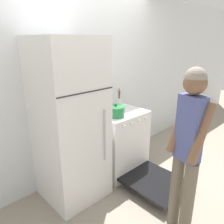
{
  "coord_description": "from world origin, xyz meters",
  "views": [
    {
      "loc": [
        -1.74,
        -2.36,
        1.86
      ],
      "look_at": [
        0.06,
        -0.48,
        0.99
      ],
      "focal_mm": 35.0,
      "sensor_mm": 36.0,
      "label": 1
    }
  ],
  "objects_px": {
    "tea_kettle": "(103,107)",
    "person": "(187,146)",
    "utensil_jar": "(119,102)",
    "stove_range": "(119,142)",
    "dutch_oven_pot": "(116,111)",
    "refrigerator": "(70,123)"
  },
  "relations": [
    {
      "from": "utensil_jar",
      "to": "refrigerator",
      "type": "bearing_deg",
      "value": -170.95
    },
    {
      "from": "tea_kettle",
      "to": "utensil_jar",
      "type": "distance_m",
      "value": 0.32
    },
    {
      "from": "dutch_oven_pot",
      "to": "utensil_jar",
      "type": "height_order",
      "value": "utensil_jar"
    },
    {
      "from": "utensil_jar",
      "to": "person",
      "type": "relative_size",
      "value": 0.17
    },
    {
      "from": "utensil_jar",
      "to": "person",
      "type": "bearing_deg",
      "value": -110.21
    },
    {
      "from": "refrigerator",
      "to": "tea_kettle",
      "type": "distance_m",
      "value": 0.65
    },
    {
      "from": "person",
      "to": "refrigerator",
      "type": "bearing_deg",
      "value": 35.35
    },
    {
      "from": "tea_kettle",
      "to": "utensil_jar",
      "type": "height_order",
      "value": "utensil_jar"
    },
    {
      "from": "dutch_oven_pot",
      "to": "utensil_jar",
      "type": "xyz_separation_m",
      "value": [
        0.34,
        0.27,
        0.0
      ]
    },
    {
      "from": "person",
      "to": "dutch_oven_pot",
      "type": "bearing_deg",
      "value": 6.27
    },
    {
      "from": "utensil_jar",
      "to": "person",
      "type": "xyz_separation_m",
      "value": [
        -0.5,
        -1.36,
        -0.04
      ]
    },
    {
      "from": "stove_range",
      "to": "person",
      "type": "height_order",
      "value": "person"
    },
    {
      "from": "tea_kettle",
      "to": "utensil_jar",
      "type": "bearing_deg",
      "value": 1.22
    },
    {
      "from": "stove_range",
      "to": "person",
      "type": "bearing_deg",
      "value": -105.3
    },
    {
      "from": "utensil_jar",
      "to": "person",
      "type": "distance_m",
      "value": 1.45
    },
    {
      "from": "dutch_oven_pot",
      "to": "utensil_jar",
      "type": "bearing_deg",
      "value": 38.6
    },
    {
      "from": "tea_kettle",
      "to": "stove_range",
      "type": "bearing_deg",
      "value": -49.03
    },
    {
      "from": "dutch_oven_pot",
      "to": "person",
      "type": "distance_m",
      "value": 1.11
    },
    {
      "from": "refrigerator",
      "to": "stove_range",
      "type": "distance_m",
      "value": 0.92
    },
    {
      "from": "tea_kettle",
      "to": "person",
      "type": "height_order",
      "value": "person"
    },
    {
      "from": "utensil_jar",
      "to": "dutch_oven_pot",
      "type": "bearing_deg",
      "value": -141.4
    },
    {
      "from": "refrigerator",
      "to": "utensil_jar",
      "type": "distance_m",
      "value": 0.97
    }
  ]
}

